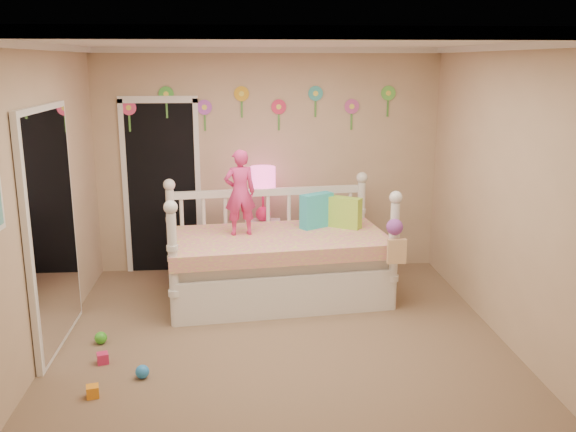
{
  "coord_description": "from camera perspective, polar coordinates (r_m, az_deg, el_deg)",
  "views": [
    {
      "loc": [
        -0.34,
        -5.03,
        2.45
      ],
      "look_at": [
        0.1,
        0.6,
        1.05
      ],
      "focal_mm": 39.04,
      "sensor_mm": 36.0,
      "label": 1
    }
  ],
  "objects": [
    {
      "name": "hanging_bag",
      "position": [
        6.09,
        9.68,
        -2.41
      ],
      "size": [
        0.2,
        0.16,
        0.36
      ],
      "primitive_type": null,
      "color": "beige",
      "rests_on": "daybed"
    },
    {
      "name": "ceiling",
      "position": [
        5.05,
        -0.62,
        15.62
      ],
      "size": [
        4.0,
        4.5,
        0.01
      ],
      "primitive_type": "cube",
      "color": "white",
      "rests_on": "floor"
    },
    {
      "name": "daybed",
      "position": [
        6.54,
        -0.99,
        -2.3
      ],
      "size": [
        2.42,
        1.49,
        1.24
      ],
      "primitive_type": null,
      "rotation": [
        0.0,
        0.0,
        0.12
      ],
      "color": "white",
      "rests_on": "floor"
    },
    {
      "name": "back_wall",
      "position": [
        7.38,
        -1.79,
        4.95
      ],
      "size": [
        4.0,
        0.01,
        2.6
      ],
      "primitive_type": "cube",
      "color": "tan",
      "rests_on": "floor"
    },
    {
      "name": "right_wall",
      "position": [
        5.67,
        20.03,
        1.36
      ],
      "size": [
        0.01,
        4.5,
        2.6
      ],
      "primitive_type": "cube",
      "color": "tan",
      "rests_on": "floor"
    },
    {
      "name": "closet_doorway",
      "position": [
        7.46,
        -11.42,
        2.7
      ],
      "size": [
        0.9,
        0.04,
        2.07
      ],
      "primitive_type": "cube",
      "color": "black",
      "rests_on": "back_wall"
    },
    {
      "name": "toy_scatter",
      "position": [
        5.6,
        -15.88,
        -11.99
      ],
      "size": [
        1.02,
        1.42,
        0.11
      ],
      "primitive_type": null,
      "rotation": [
        0.0,
        0.0,
        0.18
      ],
      "color": "#996666",
      "rests_on": "floor"
    },
    {
      "name": "pillow_turquoise",
      "position": [
        6.78,
        2.62,
        0.5
      ],
      "size": [
        0.38,
        0.31,
        0.37
      ],
      "primitive_type": "cube",
      "rotation": [
        0.0,
        0.0,
        0.56
      ],
      "color": "#25A9BC",
      "rests_on": "daybed"
    },
    {
      "name": "floor",
      "position": [
        5.61,
        -0.55,
        -11.99
      ],
      "size": [
        4.0,
        4.5,
        0.01
      ],
      "primitive_type": "cube",
      "color": "#7F684C",
      "rests_on": "ground"
    },
    {
      "name": "child",
      "position": [
        6.45,
        -4.4,
        2.14
      ],
      "size": [
        0.36,
        0.27,
        0.89
      ],
      "primitive_type": "imported",
      "rotation": [
        0.0,
        0.0,
        3.32
      ],
      "color": "#E43381",
      "rests_on": "daybed"
    },
    {
      "name": "mirror_closet",
      "position": [
        5.74,
        -20.7,
        -1.11
      ],
      "size": [
        0.07,
        1.3,
        2.1
      ],
      "primitive_type": "cube",
      "color": "white",
      "rests_on": "left_wall"
    },
    {
      "name": "pillow_lime",
      "position": [
        6.8,
        5.21,
        0.32
      ],
      "size": [
        0.37,
        0.3,
        0.33
      ],
      "primitive_type": "cube",
      "rotation": [
        0.0,
        0.0,
        -0.58
      ],
      "color": "#A5DD43",
      "rests_on": "daybed"
    },
    {
      "name": "crown_molding",
      "position": [
        5.04,
        -0.62,
        15.28
      ],
      "size": [
        4.0,
        4.5,
        0.06
      ],
      "primitive_type": null,
      "color": "white",
      "rests_on": "ceiling"
    },
    {
      "name": "table_lamp",
      "position": [
        7.13,
        -2.3,
        2.8
      ],
      "size": [
        0.29,
        0.29,
        0.63
      ],
      "color": "#D81C54",
      "rests_on": "nightstand"
    },
    {
      "name": "nightstand",
      "position": [
        7.31,
        -2.24,
        -2.96
      ],
      "size": [
        0.41,
        0.32,
        0.66
      ],
      "primitive_type": "cube",
      "rotation": [
        0.0,
        0.0,
        -0.05
      ],
      "color": "white",
      "rests_on": "floor"
    },
    {
      "name": "flower_decals",
      "position": [
        7.29,
        -2.54,
        9.9
      ],
      "size": [
        3.4,
        0.02,
        0.5
      ],
      "primitive_type": null,
      "color": "#B2668C",
      "rests_on": "back_wall"
    },
    {
      "name": "left_wall",
      "position": [
        5.42,
        -22.18,
        0.62
      ],
      "size": [
        0.01,
        4.5,
        2.6
      ],
      "primitive_type": "cube",
      "color": "tan",
      "rests_on": "floor"
    }
  ]
}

